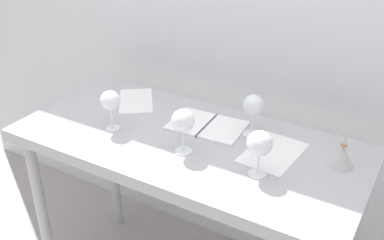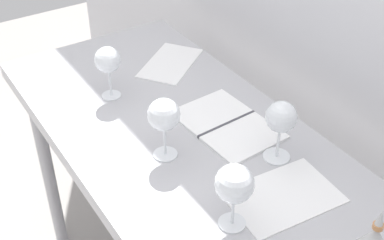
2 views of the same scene
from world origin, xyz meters
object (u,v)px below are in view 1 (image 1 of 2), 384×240
tasting_sheet_upper (273,153)px  decanter_funnel (342,156)px  wine_glass_near_left (110,102)px  tasting_sheet_lower (136,101)px  wine_glass_far_right (253,107)px  wine_glass_near_center (183,122)px  open_notebook (207,125)px  wine_glass_near_right (260,145)px

tasting_sheet_upper → decanter_funnel: (0.24, 0.04, 0.04)m
wine_glass_near_left → tasting_sheet_lower: bearing=106.1°
wine_glass_near_left → tasting_sheet_upper: (0.64, 0.16, -0.12)m
tasting_sheet_upper → tasting_sheet_lower: size_ratio=1.05×
wine_glass_far_right → decanter_funnel: 0.38m
wine_glass_far_right → wine_glass_near_left: 0.57m
wine_glass_far_right → tasting_sheet_lower: bearing=178.2°
wine_glass_near_center → tasting_sheet_upper: (0.30, 0.16, -0.13)m
wine_glass_near_left → open_notebook: 0.41m
wine_glass_near_right → wine_glass_near_left: bearing=179.9°
wine_glass_near_center → tasting_sheet_lower: size_ratio=0.69×
wine_glass_near_center → tasting_sheet_lower: (-0.42, 0.27, -0.13)m
wine_glass_near_right → tasting_sheet_upper: wine_glass_near_right is taller
tasting_sheet_lower → wine_glass_near_right: bearing=-56.3°
wine_glass_near_center → tasting_sheet_lower: bearing=147.5°
wine_glass_far_right → tasting_sheet_upper: bearing=-34.0°
wine_glass_near_center → decanter_funnel: (0.54, 0.20, -0.08)m
wine_glass_near_center → tasting_sheet_upper: wine_glass_near_center is taller
wine_glass_far_right → tasting_sheet_lower: 0.60m
tasting_sheet_upper → wine_glass_near_left: bearing=-161.5°
wine_glass_near_right → open_notebook: 0.40m
tasting_sheet_upper → decanter_funnel: decanter_funnel is taller
open_notebook → wine_glass_near_right: bearing=-37.7°
wine_glass_near_left → open_notebook: bearing=33.4°
wine_glass_far_right → open_notebook: size_ratio=0.55×
wine_glass_far_right → open_notebook: (-0.19, -0.03, -0.12)m
wine_glass_near_right → decanter_funnel: bearing=40.2°
tasting_sheet_upper → open_notebook: bearing=174.5°
wine_glass_near_center → open_notebook: (-0.02, 0.22, -0.12)m
wine_glass_near_left → wine_glass_near_right: bearing=-0.1°
open_notebook → wine_glass_near_left: bearing=-150.1°
wine_glass_near_left → open_notebook: wine_glass_near_left is taller
wine_glass_near_right → tasting_sheet_lower: bearing=159.9°
wine_glass_near_center → open_notebook: size_ratio=0.56×
wine_glass_far_right → tasting_sheet_upper: size_ratio=0.65×
wine_glass_near_left → tasting_sheet_upper: bearing=13.9°
tasting_sheet_upper → decanter_funnel: size_ratio=2.00×
wine_glass_near_right → decanter_funnel: size_ratio=1.27×
wine_glass_near_left → wine_glass_near_right: same height
wine_glass_near_right → tasting_sheet_lower: 0.77m
open_notebook → tasting_sheet_upper: size_ratio=1.18×
wine_glass_near_left → wine_glass_near_center: 0.34m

